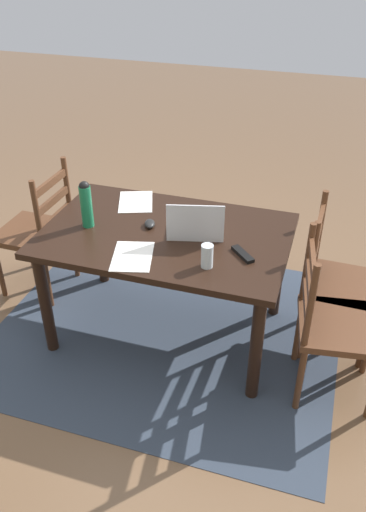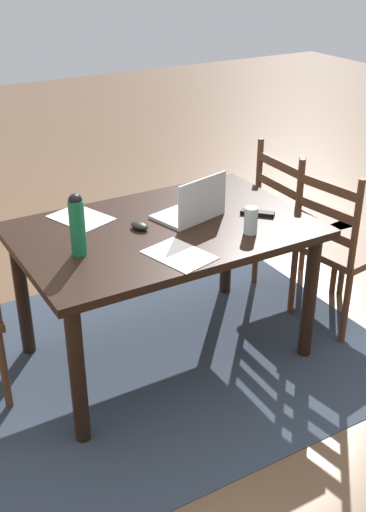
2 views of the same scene
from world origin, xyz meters
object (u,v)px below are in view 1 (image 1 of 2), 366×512
object	(u,v)px
chair_left_near	(338,283)
laptop	(195,227)
dining_table	(166,246)
chair_left_far	(333,324)
chair_right_near	(38,232)
drinking_glass	(207,256)
water_bottle	(86,203)
computer_mouse	(150,224)
tv_remote	(243,254)

from	to	relation	value
chair_left_near	laptop	world-z (taller)	laptop
dining_table	chair_left_far	xyz separation A→B (m)	(-1.00, 0.19, -0.18)
chair_left_far	chair_right_near	bearing A→B (deg)	-10.61
dining_table	laptop	xyz separation A→B (m)	(-0.17, -0.01, 0.15)
chair_left_near	laptop	bearing A→B (deg)	11.67
chair_left_near	drinking_glass	bearing A→B (deg)	33.53
dining_table	chair_left_near	bearing A→B (deg)	-169.48
water_bottle	laptop	bearing A→B (deg)	-172.97
chair_left_far	computer_mouse	world-z (taller)	chair_left_far
drinking_glass	chair_left_near	bearing A→B (deg)	-146.47
chair_left_near	drinking_glass	xyz separation A→B (m)	(0.68, 0.45, 0.34)
water_bottle	drinking_glass	world-z (taller)	water_bottle
chair_left_near	chair_left_far	world-z (taller)	same
chair_right_near	computer_mouse	xyz separation A→B (m)	(-0.88, 0.15, 0.29)
laptop	dining_table	bearing A→B (deg)	4.94
chair_right_near	drinking_glass	distance (m)	1.43
chair_left_far	tv_remote	xyz separation A→B (m)	(0.52, -0.08, 0.29)
chair_right_near	tv_remote	bearing A→B (deg)	168.77
chair_left_far	laptop	world-z (taller)	laptop
tv_remote	chair_left_far	bearing A→B (deg)	127.29
computer_mouse	tv_remote	bearing A→B (deg)	145.44
dining_table	laptop	world-z (taller)	laptop
dining_table	drinking_glass	size ratio (longest dim) A/B	10.97
tv_remote	laptop	bearing A→B (deg)	-66.16
chair_left_far	chair_left_near	bearing A→B (deg)	-89.94
chair_left_near	laptop	xyz separation A→B (m)	(0.83, 0.17, 0.33)
chair_right_near	drinking_glass	size ratio (longest dim) A/B	7.33
laptop	chair_left_far	bearing A→B (deg)	166.04
water_bottle	computer_mouse	size ratio (longest dim) A/B	2.85
tv_remote	computer_mouse	bearing A→B (deg)	-57.88
laptop	water_bottle	xyz separation A→B (m)	(0.63, 0.08, 0.09)
chair_left_near	tv_remote	size ratio (longest dim) A/B	5.59
chair_right_near	laptop	world-z (taller)	laptop
computer_mouse	laptop	bearing A→B (deg)	154.81
chair_left_near	drinking_glass	world-z (taller)	chair_left_near
drinking_glass	tv_remote	distance (m)	0.23
dining_table	drinking_glass	world-z (taller)	drinking_glass
drinking_glass	dining_table	bearing A→B (deg)	-39.89
chair_right_near	computer_mouse	distance (m)	0.94
laptop	drinking_glass	distance (m)	0.32
laptop	drinking_glass	bearing A→B (deg)	117.30
dining_table	laptop	size ratio (longest dim) A/B	3.90
dining_table	drinking_glass	xyz separation A→B (m)	(-0.32, 0.27, 0.16)
chair_right_near	laptop	distance (m)	1.23
dining_table	laptop	bearing A→B (deg)	-175.06
chair_right_near	tv_remote	xyz separation A→B (m)	(-1.47, 0.29, 0.29)
water_bottle	computer_mouse	world-z (taller)	water_bottle
chair_right_near	chair_left_far	distance (m)	2.03
dining_table	computer_mouse	bearing A→B (deg)	-18.55
laptop	tv_remote	bearing A→B (deg)	157.70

